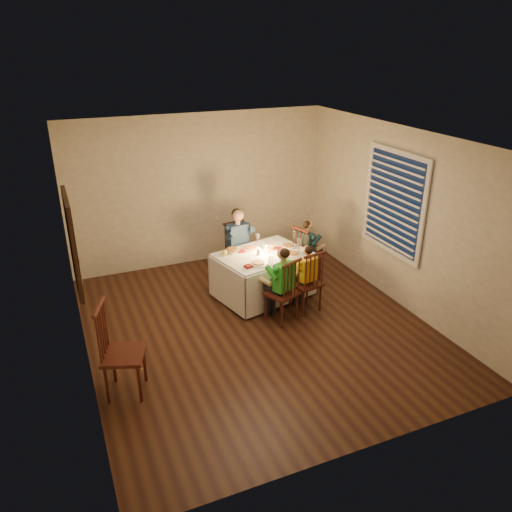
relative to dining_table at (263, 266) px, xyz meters
name	(u,v)px	position (x,y,z in m)	size (l,w,h in m)	color
ground	(257,326)	(-0.45, -0.81, -0.51)	(5.00, 5.00, 0.00)	black
wall_left	(74,269)	(-2.70, -0.81, 0.79)	(0.02, 5.00, 2.60)	beige
wall_right	(399,218)	(1.80, -0.81, 0.79)	(0.02, 5.00, 2.60)	beige
wall_back	(200,190)	(-0.45, 1.69, 0.79)	(4.50, 0.02, 2.60)	beige
ceiling	(257,139)	(-0.45, -0.81, 2.09)	(5.00, 5.00, 0.00)	white
dining_table	(263,266)	(0.00, 0.00, 0.00)	(1.56, 1.28, 0.68)	white
chair_adult	(239,278)	(-0.13, 0.69, -0.51)	(0.40, 0.38, 0.97)	#33130E
chair_near_left	(281,320)	(-0.06, -0.79, -0.51)	(0.40, 0.38, 0.97)	#33130E
chair_near_right	(305,309)	(0.39, -0.65, -0.51)	(0.40, 0.38, 0.97)	#33130E
chair_end	(306,280)	(0.87, 0.20, -0.51)	(0.40, 0.38, 0.97)	#33130E
chair_extra	(128,391)	(-2.35, -1.52, -0.51)	(0.46, 0.44, 1.13)	#33130E
adult	(239,278)	(-0.13, 0.69, -0.51)	(0.44, 0.40, 1.22)	navy
child_green	(281,320)	(-0.06, -0.79, -0.51)	(0.38, 0.35, 1.12)	green
child_yellow	(305,309)	(0.39, -0.65, -0.51)	(0.33, 0.30, 1.03)	gold
child_teal	(306,280)	(0.87, 0.20, -0.51)	(0.34, 0.31, 1.05)	#18363C
setting_adult	(251,249)	(-0.10, 0.23, 0.21)	(0.26, 0.26, 0.02)	white
setting_green	(258,263)	(-0.22, -0.32, 0.21)	(0.26, 0.26, 0.02)	white
setting_yellow	(292,254)	(0.39, -0.21, 0.21)	(0.26, 0.26, 0.02)	white
setting_teal	(288,246)	(0.46, 0.09, 0.21)	(0.26, 0.26, 0.02)	white
candle_left	(258,252)	(-0.08, -0.02, 0.25)	(0.06, 0.06, 0.10)	white
candle_right	(267,250)	(0.06, 0.02, 0.25)	(0.06, 0.06, 0.10)	white
squash	(224,253)	(-0.56, 0.16, 0.25)	(0.09, 0.09, 0.09)	yellow
orange_fruit	(272,247)	(0.19, 0.09, 0.24)	(0.08, 0.08, 0.08)	orange
serving_bowl	(232,251)	(-0.42, 0.22, 0.23)	(0.21, 0.21, 0.05)	white
wall_mirror	(73,243)	(-2.67, -0.51, 0.99)	(0.06, 0.95, 1.15)	black
window_blinds	(393,203)	(1.75, -0.71, 0.99)	(0.07, 1.34, 1.54)	#0E1A38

